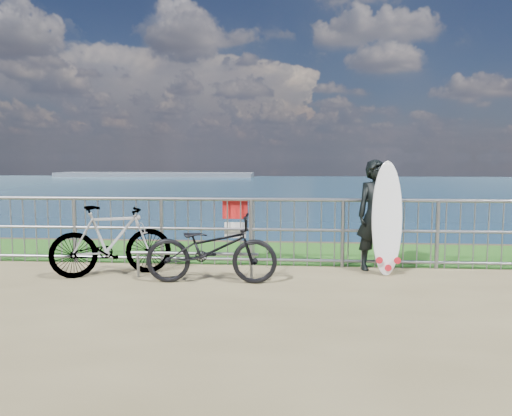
# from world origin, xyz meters

# --- Properties ---
(grass_strip) EXTENTS (120.00, 120.00, 0.00)m
(grass_strip) POSITION_xyz_m (0.00, 2.70, 0.01)
(grass_strip) COLOR #205918
(grass_strip) RESTS_ON ground
(seascape) EXTENTS (260.00, 260.00, 5.00)m
(seascape) POSITION_xyz_m (-43.75, 147.49, -4.03)
(seascape) COLOR brown
(seascape) RESTS_ON ground
(railing) EXTENTS (10.06, 0.10, 1.13)m
(railing) POSITION_xyz_m (0.01, 1.60, 0.58)
(railing) COLOR gray
(railing) RESTS_ON ground
(surfer) EXTENTS (0.71, 0.54, 1.75)m
(surfer) POSITION_xyz_m (1.51, 1.45, 0.88)
(surfer) COLOR black
(surfer) RESTS_ON ground
(surfboard) EXTENTS (0.50, 0.45, 1.75)m
(surfboard) POSITION_xyz_m (1.63, 1.19, 0.80)
(surfboard) COLOR white
(surfboard) RESTS_ON ground
(bicycle_near) EXTENTS (1.89, 0.72, 0.98)m
(bicycle_near) POSITION_xyz_m (-0.96, 0.41, 0.49)
(bicycle_near) COLOR black
(bicycle_near) RESTS_ON ground
(bicycle_far) EXTENTS (1.84, 1.19, 1.07)m
(bicycle_far) POSITION_xyz_m (-2.53, 0.72, 0.54)
(bicycle_far) COLOR black
(bicycle_far) RESTS_ON ground
(bike_rack) EXTENTS (1.90, 0.05, 0.40)m
(bike_rack) POSITION_xyz_m (-1.26, 0.66, 0.33)
(bike_rack) COLOR gray
(bike_rack) RESTS_ON ground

